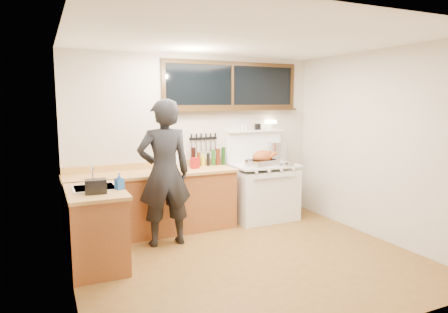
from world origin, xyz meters
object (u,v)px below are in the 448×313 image
vintage_stove (263,190)px  cutting_board (170,169)px  roast_turkey (263,159)px  man (164,173)px

vintage_stove → cutting_board: 1.66m
vintage_stove → roast_turkey: bearing=-123.3°
vintage_stove → roast_turkey: 0.56m
man → roast_turkey: bearing=11.0°
vintage_stove → man: man is taller
man → cutting_board: (0.18, 0.36, -0.02)m
vintage_stove → man: (-1.77, -0.47, 0.50)m
man → roast_turkey: size_ratio=4.03×
man → cutting_board: size_ratio=5.51×
cutting_board → roast_turkey: roast_turkey is taller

